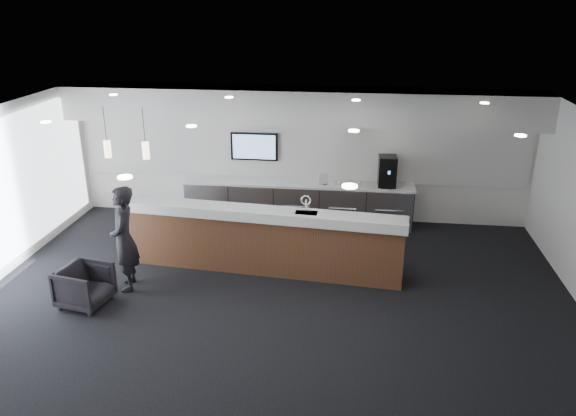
# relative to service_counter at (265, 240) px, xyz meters

# --- Properties ---
(ground) EXTENTS (10.00, 10.00, 0.00)m
(ground) POSITION_rel_service_counter_xyz_m (0.36, -1.33, -0.58)
(ground) COLOR black
(ground) RESTS_ON ground
(ceiling) EXTENTS (10.00, 8.00, 0.02)m
(ceiling) POSITION_rel_service_counter_xyz_m (0.36, -1.33, 2.42)
(ceiling) COLOR black
(ceiling) RESTS_ON back_wall
(back_wall) EXTENTS (10.00, 0.02, 3.00)m
(back_wall) POSITION_rel_service_counter_xyz_m (0.36, 2.67, 0.92)
(back_wall) COLOR white
(back_wall) RESTS_ON ground
(soffit_bulkhead) EXTENTS (10.00, 0.90, 0.70)m
(soffit_bulkhead) POSITION_rel_service_counter_xyz_m (0.36, 2.22, 2.07)
(soffit_bulkhead) COLOR silver
(soffit_bulkhead) RESTS_ON back_wall
(alcove_panel) EXTENTS (9.80, 0.06, 1.40)m
(alcove_panel) POSITION_rel_service_counter_xyz_m (0.36, 2.64, 1.02)
(alcove_panel) COLOR silver
(alcove_panel) RESTS_ON back_wall
(back_credenza) EXTENTS (5.06, 0.66, 0.95)m
(back_credenza) POSITION_rel_service_counter_xyz_m (0.36, 2.31, -0.10)
(back_credenza) COLOR #9EA2A7
(back_credenza) RESTS_ON ground
(wall_tv) EXTENTS (1.05, 0.08, 0.62)m
(wall_tv) POSITION_rel_service_counter_xyz_m (-0.64, 2.57, 1.07)
(wall_tv) COLOR black
(wall_tv) RESTS_ON back_wall
(pendant_left) EXTENTS (0.12, 0.12, 0.30)m
(pendant_left) POSITION_rel_service_counter_xyz_m (-2.04, -0.53, 1.67)
(pendant_left) COLOR #FFECC6
(pendant_left) RESTS_ON ceiling
(pendant_right) EXTENTS (0.12, 0.12, 0.30)m
(pendant_right) POSITION_rel_service_counter_xyz_m (-2.74, -0.53, 1.67)
(pendant_right) COLOR #FFECC6
(pendant_right) RESTS_ON ceiling
(ceiling_can_lights) EXTENTS (7.00, 5.00, 0.02)m
(ceiling_can_lights) POSITION_rel_service_counter_xyz_m (0.36, -1.33, 2.39)
(ceiling_can_lights) COLOR white
(ceiling_can_lights) RESTS_ON ceiling
(service_counter) EXTENTS (5.19, 1.31, 1.49)m
(service_counter) POSITION_rel_service_counter_xyz_m (0.00, 0.00, 0.00)
(service_counter) COLOR #50311A
(service_counter) RESTS_ON ground
(coffee_machine) EXTENTS (0.39, 0.51, 0.66)m
(coffee_machine) POSITION_rel_service_counter_xyz_m (2.27, 2.30, 0.70)
(coffee_machine) COLOR black
(coffee_machine) RESTS_ON back_credenza
(info_sign_left) EXTENTS (0.17, 0.06, 0.23)m
(info_sign_left) POSITION_rel_service_counter_xyz_m (0.90, 2.22, 0.49)
(info_sign_left) COLOR silver
(info_sign_left) RESTS_ON back_credenza
(info_sign_right) EXTENTS (0.18, 0.08, 0.25)m
(info_sign_right) POSITION_rel_service_counter_xyz_m (0.93, 2.21, 0.50)
(info_sign_right) COLOR silver
(info_sign_right) RESTS_ON back_credenza
(armchair) EXTENTS (0.89, 0.87, 0.69)m
(armchair) POSITION_rel_service_counter_xyz_m (-2.71, -1.67, -0.23)
(armchair) COLOR black
(armchair) RESTS_ON ground
(lounge_guest) EXTENTS (0.63, 0.78, 1.85)m
(lounge_guest) POSITION_rel_service_counter_xyz_m (-2.24, -1.03, 0.35)
(lounge_guest) COLOR black
(lounge_guest) RESTS_ON ground
(cup_0) EXTENTS (0.11, 0.11, 0.10)m
(cup_0) POSITION_rel_service_counter_xyz_m (1.68, 2.19, 0.42)
(cup_0) COLOR white
(cup_0) RESTS_ON back_credenza
(cup_1) EXTENTS (0.15, 0.15, 0.10)m
(cup_1) POSITION_rel_service_counter_xyz_m (1.54, 2.19, 0.42)
(cup_1) COLOR white
(cup_1) RESTS_ON back_credenza
(cup_2) EXTENTS (0.13, 0.13, 0.10)m
(cup_2) POSITION_rel_service_counter_xyz_m (1.40, 2.19, 0.42)
(cup_2) COLOR white
(cup_2) RESTS_ON back_credenza
(cup_3) EXTENTS (0.14, 0.14, 0.10)m
(cup_3) POSITION_rel_service_counter_xyz_m (1.26, 2.19, 0.42)
(cup_3) COLOR white
(cup_3) RESTS_ON back_credenza
(cup_4) EXTENTS (0.15, 0.15, 0.10)m
(cup_4) POSITION_rel_service_counter_xyz_m (1.12, 2.19, 0.42)
(cup_4) COLOR white
(cup_4) RESTS_ON back_credenza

